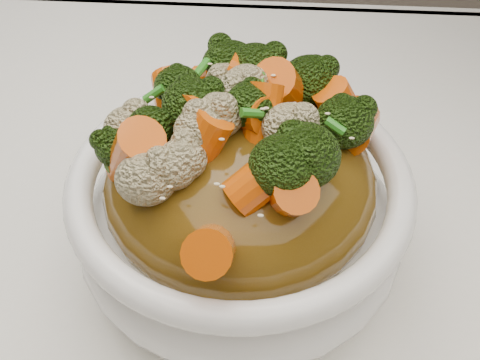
# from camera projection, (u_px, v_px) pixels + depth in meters

# --- Properties ---
(tablecloth) EXTENTS (1.20, 0.80, 0.04)m
(tablecloth) POSITION_uv_depth(u_px,v_px,m) (212.00, 257.00, 0.47)
(tablecloth) COLOR white
(tablecloth) RESTS_ON dining_table
(bowl) EXTENTS (0.30, 0.30, 0.09)m
(bowl) POSITION_uv_depth(u_px,v_px,m) (240.00, 214.00, 0.41)
(bowl) COLOR white
(bowl) RESTS_ON tablecloth
(sauce_base) EXTENTS (0.24, 0.24, 0.10)m
(sauce_base) POSITION_uv_depth(u_px,v_px,m) (240.00, 183.00, 0.39)
(sauce_base) COLOR #593D0F
(sauce_base) RESTS_ON bowl
(carrots) EXTENTS (0.24, 0.24, 0.05)m
(carrots) POSITION_uv_depth(u_px,v_px,m) (240.00, 104.00, 0.34)
(carrots) COLOR #D15106
(carrots) RESTS_ON sauce_base
(broccoli) EXTENTS (0.24, 0.24, 0.05)m
(broccoli) POSITION_uv_depth(u_px,v_px,m) (240.00, 106.00, 0.34)
(broccoli) COLOR black
(broccoli) RESTS_ON sauce_base
(cauliflower) EXTENTS (0.24, 0.24, 0.04)m
(cauliflower) POSITION_uv_depth(u_px,v_px,m) (240.00, 109.00, 0.34)
(cauliflower) COLOR tan
(cauliflower) RESTS_ON sauce_base
(scallions) EXTENTS (0.18, 0.18, 0.02)m
(scallions) POSITION_uv_depth(u_px,v_px,m) (240.00, 103.00, 0.34)
(scallions) COLOR #28761B
(scallions) RESTS_ON sauce_base
(sesame_seeds) EXTENTS (0.22, 0.22, 0.01)m
(sesame_seeds) POSITION_uv_depth(u_px,v_px,m) (240.00, 103.00, 0.34)
(sesame_seeds) COLOR beige
(sesame_seeds) RESTS_ON sauce_base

